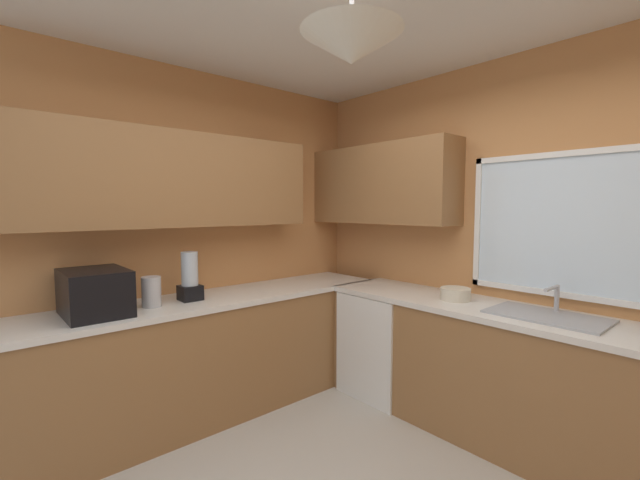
# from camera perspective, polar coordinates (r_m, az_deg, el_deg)

# --- Properties ---
(room_shell) EXTENTS (3.98, 3.63, 2.75)m
(room_shell) POSITION_cam_1_polar(r_m,az_deg,el_deg) (2.38, 5.48, 9.32)
(room_shell) COLOR #C6844C
(room_shell) RESTS_ON ground_plane
(counter_run_left) EXTENTS (0.65, 3.24, 0.91)m
(counter_run_left) POSITION_cam_1_polar(r_m,az_deg,el_deg) (3.34, -16.83, -15.55)
(counter_run_left) COLOR olive
(counter_run_left) RESTS_ON ground_plane
(counter_run_back) EXTENTS (3.07, 0.65, 0.91)m
(counter_run_back) POSITION_cam_1_polar(r_m,az_deg,el_deg) (3.13, 27.09, -17.31)
(counter_run_back) COLOR olive
(counter_run_back) RESTS_ON ground_plane
(dishwasher) EXTENTS (0.60, 0.60, 0.87)m
(dishwasher) POSITION_cam_1_polar(r_m,az_deg,el_deg) (3.67, 9.16, -13.95)
(dishwasher) COLOR white
(dishwasher) RESTS_ON ground_plane
(microwave) EXTENTS (0.48, 0.36, 0.29)m
(microwave) POSITION_cam_1_polar(r_m,az_deg,el_deg) (2.98, -28.95, -6.42)
(microwave) COLOR black
(microwave) RESTS_ON counter_run_left
(kettle) EXTENTS (0.13, 0.13, 0.21)m
(kettle) POSITION_cam_1_polar(r_m,az_deg,el_deg) (3.06, -22.50, -6.70)
(kettle) COLOR #B7B7BC
(kettle) RESTS_ON counter_run_left
(sink_assembly) EXTENTS (0.67, 0.40, 0.19)m
(sink_assembly) POSITION_cam_1_polar(r_m,az_deg,el_deg) (2.96, 29.15, -9.18)
(sink_assembly) COLOR #9EA0A5
(sink_assembly) RESTS_ON counter_run_back
(bowl) EXTENTS (0.22, 0.22, 0.09)m
(bowl) POSITION_cam_1_polar(r_m,az_deg,el_deg) (3.21, 18.40, -7.16)
(bowl) COLOR beige
(bowl) RESTS_ON counter_run_back
(blender_appliance) EXTENTS (0.15, 0.15, 0.36)m
(blender_appliance) POSITION_cam_1_polar(r_m,az_deg,el_deg) (3.17, -17.73, -5.14)
(blender_appliance) COLOR black
(blender_appliance) RESTS_ON counter_run_left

